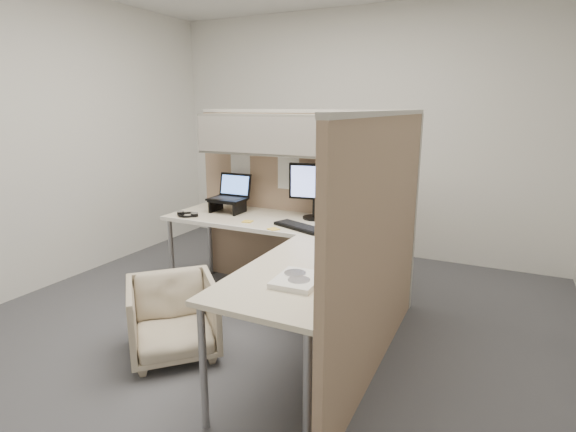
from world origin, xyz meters
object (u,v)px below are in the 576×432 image
at_px(office_chair, 173,314).
at_px(keyboard, 299,227).
at_px(monitor_left, 315,187).
at_px(desk, 284,241).

height_order(office_chair, keyboard, keyboard).
distance_m(monitor_left, keyboard, 0.43).
bearing_deg(office_chair, monitor_left, 22.56).
bearing_deg(keyboard, desk, -73.09).
distance_m(desk, monitor_left, 0.66).
xyz_separation_m(office_chair, keyboard, (0.52, 0.90, 0.45)).
distance_m(office_chair, keyboard, 1.14).
relative_size(office_chair, monitor_left, 1.25).
bearing_deg(keyboard, monitor_left, 114.32).
bearing_deg(office_chair, desk, 7.53).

